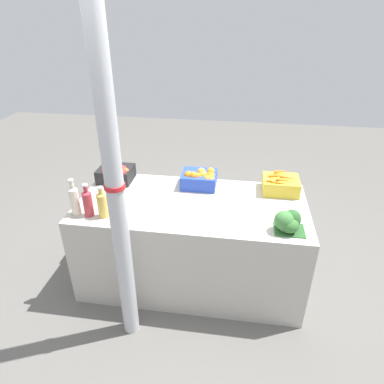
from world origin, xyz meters
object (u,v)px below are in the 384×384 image
at_px(apple_crate, 116,173).
at_px(juice_bottle_cloudy, 74,200).
at_px(orange_crate, 200,178).
at_px(broccoli_pile, 288,222).
at_px(juice_bottle_ruby, 88,202).
at_px(juice_bottle_golden, 103,204).
at_px(carrot_crate, 281,185).
at_px(support_pole, 117,202).

xyz_separation_m(apple_crate, juice_bottle_cloudy, (-0.11, -0.62, 0.05)).
height_order(orange_crate, broccoli_pile, same).
relative_size(orange_crate, juice_bottle_cloudy, 1.01).
bearing_deg(apple_crate, juice_bottle_ruby, -90.54).
bearing_deg(juice_bottle_golden, juice_bottle_ruby, -180.00).
bearing_deg(broccoli_pile, carrot_crate, 90.56).
xyz_separation_m(orange_crate, juice_bottle_golden, (-0.68, -0.61, 0.03)).
distance_m(broccoli_pile, juice_bottle_golden, 1.40).
bearing_deg(orange_crate, apple_crate, 179.59).
height_order(apple_crate, juice_bottle_ruby, juice_bottle_ruby).
relative_size(broccoli_pile, juice_bottle_ruby, 0.84).
distance_m(orange_crate, broccoli_pile, 0.94).
height_order(support_pole, juice_bottle_golden, support_pole).
bearing_deg(broccoli_pile, juice_bottle_ruby, -179.62).
relative_size(orange_crate, juice_bottle_golden, 1.19).
height_order(support_pole, orange_crate, support_pole).
bearing_deg(juice_bottle_ruby, juice_bottle_cloudy, -180.00).
xyz_separation_m(apple_crate, orange_crate, (0.79, -0.01, 0.00)).
xyz_separation_m(support_pole, broccoli_pile, (1.14, 0.35, -0.27)).
xyz_separation_m(apple_crate, carrot_crate, (1.51, 0.00, -0.01)).
height_order(carrot_crate, broccoli_pile, carrot_crate).
bearing_deg(carrot_crate, juice_bottle_cloudy, -159.13).
bearing_deg(juice_bottle_cloudy, apple_crate, 79.64).
height_order(support_pole, juice_bottle_cloudy, support_pole).
xyz_separation_m(support_pole, carrot_crate, (1.14, 0.96, -0.28)).
bearing_deg(support_pole, broccoli_pile, 17.21).
relative_size(apple_crate, juice_bottle_ruby, 1.13).
relative_size(apple_crate, orange_crate, 1.00).
distance_m(orange_crate, juice_bottle_ruby, 1.01).
relative_size(orange_crate, juice_bottle_ruby, 1.13).
xyz_separation_m(orange_crate, juice_bottle_cloudy, (-0.91, -0.61, 0.05)).
distance_m(juice_bottle_ruby, juice_bottle_golden, 0.12).
height_order(apple_crate, juice_bottle_golden, juice_bottle_golden).
relative_size(juice_bottle_cloudy, juice_bottle_golden, 1.18).
distance_m(carrot_crate, juice_bottle_cloudy, 1.74).
height_order(orange_crate, juice_bottle_cloudy, juice_bottle_cloudy).
height_order(juice_bottle_ruby, juice_bottle_golden, juice_bottle_ruby).
distance_m(support_pole, orange_crate, 1.08).
height_order(support_pole, juice_bottle_ruby, support_pole).
relative_size(apple_crate, juice_bottle_golden, 1.19).
height_order(apple_crate, juice_bottle_cloudy, juice_bottle_cloudy).
xyz_separation_m(support_pole, juice_bottle_golden, (-0.26, 0.34, -0.24)).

